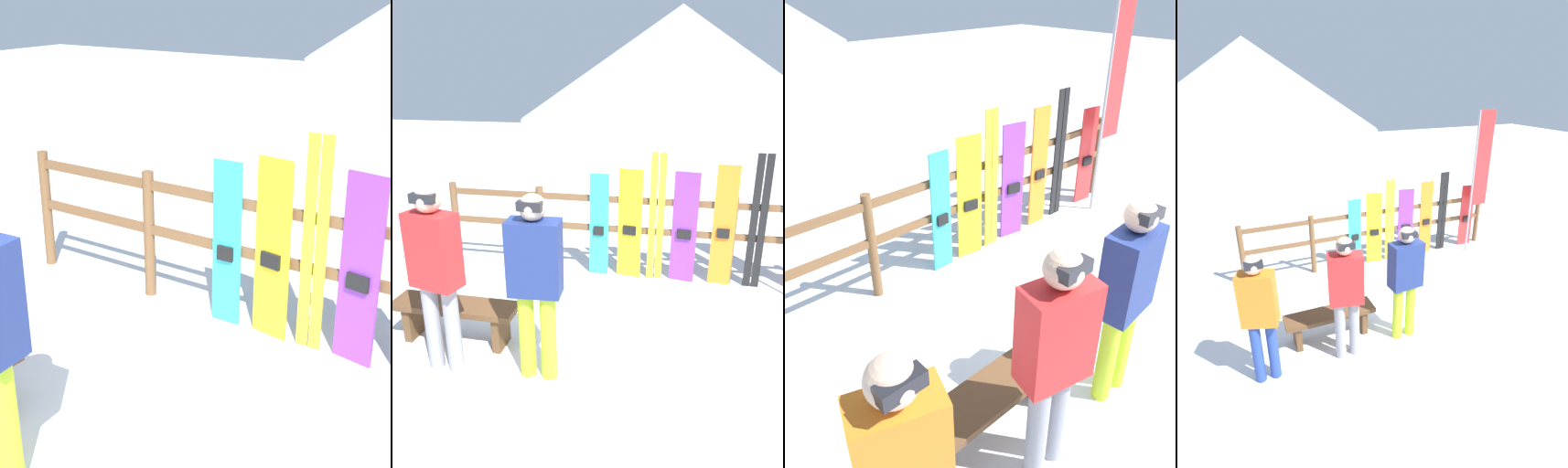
# 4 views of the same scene
# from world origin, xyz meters

# --- Properties ---
(fence) EXTENTS (5.15, 0.10, 1.16)m
(fence) POSITION_xyz_m (0.00, 2.17, 0.69)
(fence) COLOR brown
(fence) RESTS_ON ground
(snowboard_cyan) EXTENTS (0.25, 0.06, 1.39)m
(snowboard_cyan) POSITION_xyz_m (-0.43, 2.11, 0.69)
(snowboard_cyan) COLOR #2DBFCC
(snowboard_cyan) RESTS_ON ground
(snowboard_yellow) EXTENTS (0.31, 0.09, 1.47)m
(snowboard_yellow) POSITION_xyz_m (-0.02, 2.11, 0.73)
(snowboard_yellow) COLOR yellow
(snowboard_yellow) RESTS_ON ground
(ski_pair_yellow) EXTENTS (0.19, 0.02, 1.69)m
(ski_pair_yellow) POSITION_xyz_m (0.32, 2.12, 0.84)
(ski_pair_yellow) COLOR yellow
(ski_pair_yellow) RESTS_ON ground
(snowboard_purple) EXTENTS (0.32, 0.10, 1.46)m
(snowboard_purple) POSITION_xyz_m (0.67, 2.11, 0.72)
(snowboard_purple) COLOR purple
(snowboard_purple) RESTS_ON ground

